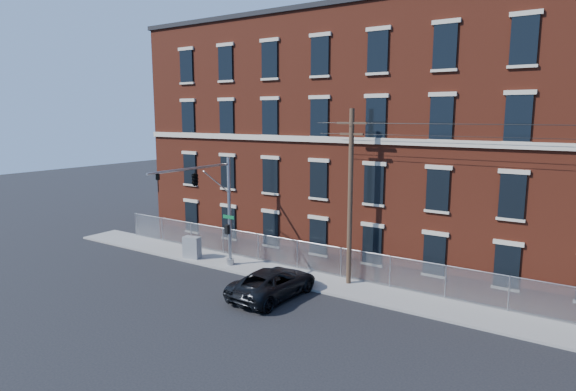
# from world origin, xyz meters

# --- Properties ---
(ground) EXTENTS (140.00, 140.00, 0.00)m
(ground) POSITION_xyz_m (0.00, 0.00, 0.00)
(ground) COLOR black
(ground) RESTS_ON ground
(sidewalk) EXTENTS (65.00, 3.00, 0.12)m
(sidewalk) POSITION_xyz_m (12.00, 5.00, 0.06)
(sidewalk) COLOR gray
(sidewalk) RESTS_ON ground
(mill_building) EXTENTS (55.30, 14.32, 16.30)m
(mill_building) POSITION_xyz_m (12.00, 13.93, 8.15)
(mill_building) COLOR maroon
(mill_building) RESTS_ON ground
(chain_link_fence) EXTENTS (59.06, 0.06, 1.85)m
(chain_link_fence) POSITION_xyz_m (12.00, 6.30, 1.06)
(chain_link_fence) COLOR #A5A8AD
(chain_link_fence) RESTS_ON ground
(traffic_signal_mast) EXTENTS (0.90, 6.75, 7.00)m
(traffic_signal_mast) POSITION_xyz_m (-6.00, 2.18, 5.39)
(traffic_signal_mast) COLOR #9EA0A5
(traffic_signal_mast) RESTS_ON ground
(utility_pole_near) EXTENTS (1.80, 0.28, 10.00)m
(utility_pole_near) POSITION_xyz_m (2.00, 5.60, 5.34)
(utility_pole_near) COLOR #4C3726
(utility_pole_near) RESTS_ON ground
(pickup_truck) EXTENTS (2.87, 5.75, 1.56)m
(pickup_truck) POSITION_xyz_m (-0.59, 1.69, 0.78)
(pickup_truck) COLOR black
(pickup_truck) RESTS_ON ground
(utility_cabinet) EXTENTS (1.26, 0.78, 1.48)m
(utility_cabinet) POSITION_xyz_m (-9.14, 4.20, 0.86)
(utility_cabinet) COLOR gray
(utility_cabinet) RESTS_ON sidewalk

